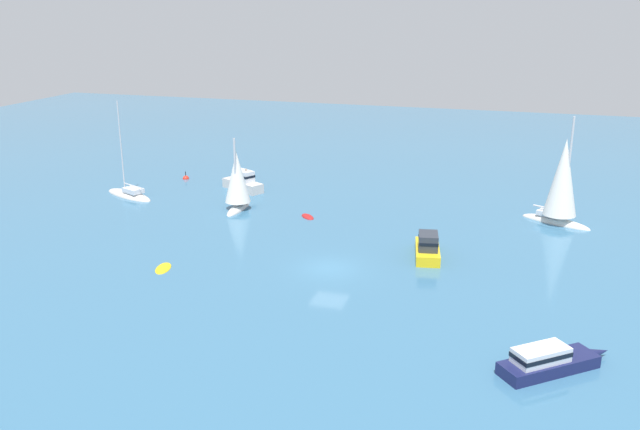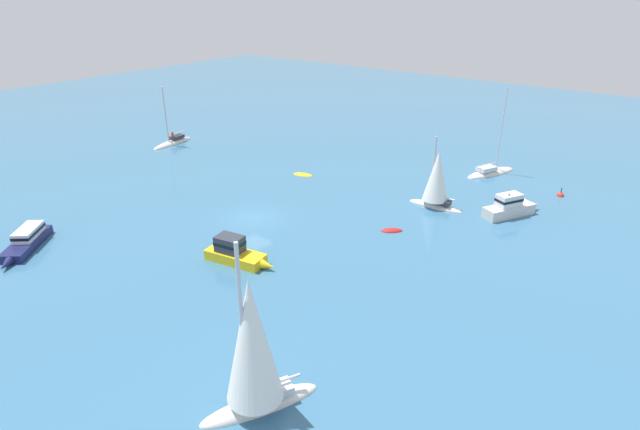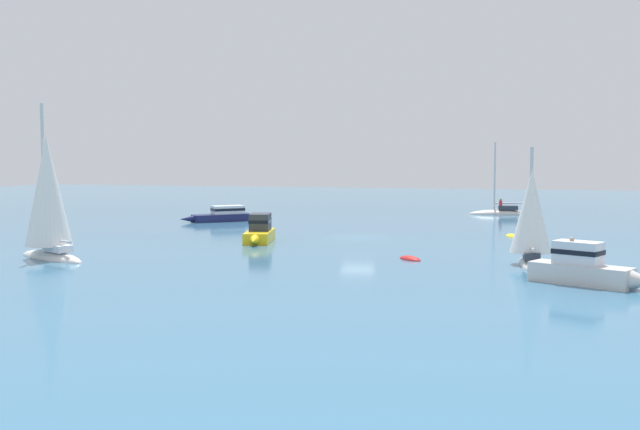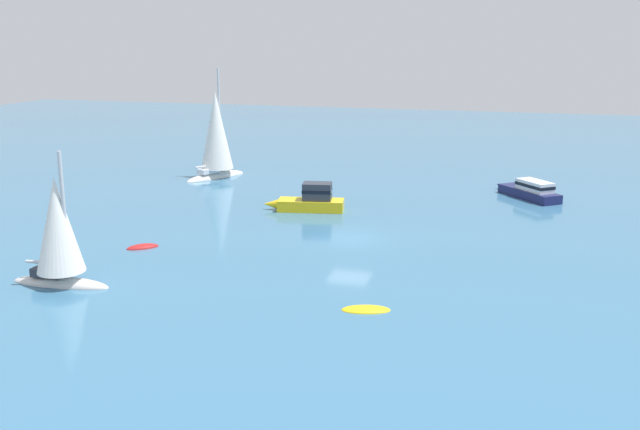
% 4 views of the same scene
% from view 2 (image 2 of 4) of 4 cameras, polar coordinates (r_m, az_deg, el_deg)
% --- Properties ---
extents(ground_plane, '(160.00, 160.00, 0.00)m').
position_cam_2_polar(ground_plane, '(46.00, -7.45, -0.36)').
color(ground_plane, teal).
extents(cabin_cruiser, '(2.52, 5.82, 1.99)m').
position_cam_2_polar(cabin_cruiser, '(38.90, -9.39, -4.13)').
color(cabin_cruiser, yellow).
rests_on(cabin_cruiser, ground).
extents(sailboat, '(6.13, 4.00, 9.81)m').
position_cam_2_polar(sailboat, '(24.97, -7.42, -14.75)').
color(sailboat, silver).
rests_on(sailboat, ground).
extents(yacht, '(2.46, 5.26, 7.11)m').
position_cam_2_polar(yacht, '(48.25, 12.86, 3.67)').
color(yacht, silver).
rests_on(yacht, ground).
extents(launch, '(5.89, 3.95, 2.29)m').
position_cam_2_polar(launch, '(49.01, 20.49, 0.86)').
color(launch, silver).
rests_on(launch, ground).
extents(tender, '(1.59, 2.41, 0.34)m').
position_cam_2_polar(tender, '(56.03, -1.91, 4.48)').
color(tender, yellow).
rests_on(tender, ground).
extents(dinghy, '(1.86, 1.94, 0.44)m').
position_cam_2_polar(dinghy, '(43.74, 7.98, -1.77)').
color(dinghy, '#B21E1E').
rests_on(dinghy, ground).
extents(yacht_1, '(6.76, 4.32, 9.79)m').
position_cam_2_polar(yacht_1, '(59.37, 18.42, 4.49)').
color(yacht_1, silver).
rests_on(yacht_1, ground).
extents(cabin_cruiser_1, '(5.93, 5.23, 1.44)m').
position_cam_2_polar(cabin_cruiser_1, '(46.63, -29.84, -2.46)').
color(cabin_cruiser_1, '#191E4C').
rests_on(cabin_cruiser_1, ground).
extents(ketch, '(6.50, 2.20, 7.92)m').
position_cam_2_polar(ketch, '(69.82, -16.03, 7.76)').
color(ketch, silver).
rests_on(ketch, ground).
extents(channel_buoy, '(0.70, 0.70, 1.17)m').
position_cam_2_polar(channel_buoy, '(55.70, 25.16, 1.95)').
color(channel_buoy, red).
rests_on(channel_buoy, ground).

